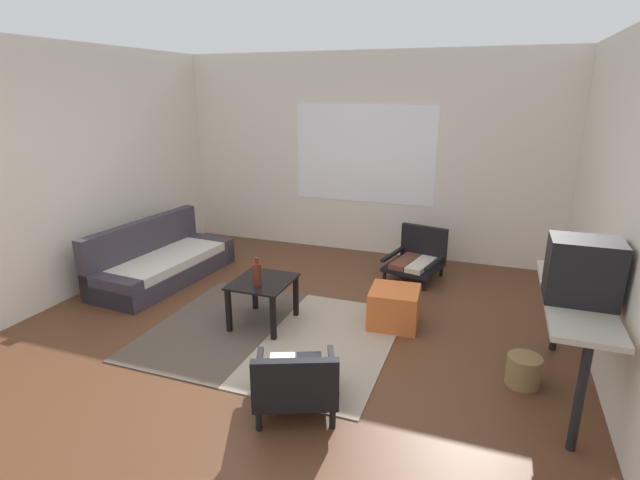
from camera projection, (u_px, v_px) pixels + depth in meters
ground_plane at (271, 352)px, 4.27m from camera, size 7.80×7.80×0.00m
far_wall_with_window at (365, 156)px, 6.62m from camera, size 5.60×0.13×2.70m
side_wall_left at (47, 177)px, 5.01m from camera, size 0.12×6.60×2.70m
area_rug at (271, 333)px, 4.59m from camera, size 2.25×1.90×0.01m
couch at (161, 263)px, 5.86m from camera, size 0.90×1.87×0.70m
coffee_table at (263, 289)px, 4.68m from camera, size 0.54×0.61×0.46m
armchair_by_window at (417, 257)px, 5.93m from camera, size 0.72×0.76×0.60m
armchair_striped_foreground at (296, 381)px, 3.42m from camera, size 0.78×0.80×0.53m
ottoman_orange at (394, 307)px, 4.71m from camera, size 0.50×0.50×0.37m
console_shelf at (574, 307)px, 3.51m from camera, size 0.44×1.45×0.80m
crt_television at (582, 270)px, 3.33m from camera, size 0.46×0.34×0.45m
clay_vase at (572, 267)px, 3.75m from camera, size 0.24×0.24×0.26m
glass_bottle at (257, 274)px, 4.52m from camera, size 0.08×0.08×0.27m
wicker_basket at (523, 371)px, 3.77m from camera, size 0.26×0.26×0.24m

